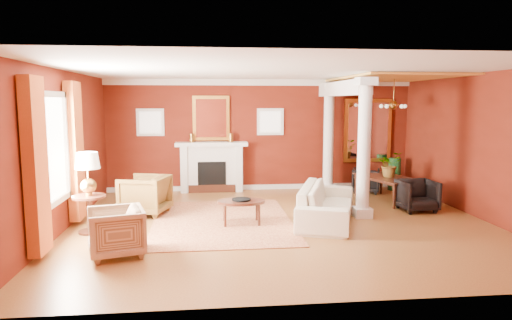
{
  "coord_description": "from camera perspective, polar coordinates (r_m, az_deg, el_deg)",
  "views": [
    {
      "loc": [
        -1.39,
        -8.44,
        2.34
      ],
      "look_at": [
        -0.42,
        0.69,
        1.15
      ],
      "focal_mm": 32.0,
      "sensor_mm": 36.0,
      "label": 1
    }
  ],
  "objects": [
    {
      "name": "dining_table",
      "position": [
        11.18,
        16.25,
        -2.63
      ],
      "size": [
        0.98,
        1.71,
        0.9
      ],
      "primitive_type": "imported",
      "rotation": [
        0.0,
        0.0,
        1.84
      ],
      "color": "black",
      "rests_on": "ground"
    },
    {
      "name": "dining_chair_far",
      "position": [
        12.08,
        13.58,
        -2.35
      ],
      "size": [
        0.85,
        0.83,
        0.68
      ],
      "primitive_type": "imported",
      "rotation": [
        0.0,
        0.0,
        2.75
      ],
      "color": "black",
      "rests_on": "ground"
    },
    {
      "name": "green_urn",
      "position": [
        12.6,
        16.89,
        -2.08
      ],
      "size": [
        0.36,
        0.36,
        0.87
      ],
      "color": "#15421C",
      "rests_on": "ground"
    },
    {
      "name": "sofa",
      "position": [
        9.05,
        8.84,
        -4.61
      ],
      "size": [
        1.46,
        2.51,
        0.94
      ],
      "primitive_type": "imported",
      "rotation": [
        0.0,
        0.0,
        1.23
      ],
      "color": "beige",
      "rests_on": "ground"
    },
    {
      "name": "coffee_book",
      "position": [
        8.75,
        -2.38,
        -4.29
      ],
      "size": [
        0.16,
        0.04,
        0.22
      ],
      "primitive_type": "imported",
      "rotation": [
        0.0,
        0.0,
        -0.12
      ],
      "color": "black",
      "rests_on": "coffee_table"
    },
    {
      "name": "fireplace",
      "position": [
        11.88,
        -5.55,
        -0.85
      ],
      "size": [
        1.85,
        0.42,
        1.29
      ],
      "color": "silver",
      "rests_on": "ground"
    },
    {
      "name": "base_trim",
      "position": [
        12.19,
        0.61,
        -3.39
      ],
      "size": [
        8.0,
        0.08,
        0.12
      ],
      "primitive_type": "cube",
      "color": "silver",
      "rests_on": "ground"
    },
    {
      "name": "rug",
      "position": [
        9.03,
        -4.22,
        -7.6
      ],
      "size": [
        2.69,
        3.57,
        0.01
      ],
      "primitive_type": "cube",
      "rotation": [
        0.0,
        0.0,
        0.01
      ],
      "color": "maroon",
      "rests_on": "ground"
    },
    {
      "name": "crown_trim",
      "position": [
        11.99,
        0.62,
        9.68
      ],
      "size": [
        8.0,
        0.08,
        0.16
      ],
      "primitive_type": "cube",
      "color": "silver",
      "rests_on": "room_shell"
    },
    {
      "name": "column_back",
      "position": [
        11.88,
        9.05,
        2.89
      ],
      "size": [
        0.36,
        0.36,
        2.8
      ],
      "color": "silver",
      "rests_on": "ground"
    },
    {
      "name": "flank_window_right",
      "position": [
        12.03,
        1.8,
        4.81
      ],
      "size": [
        0.7,
        0.07,
        0.7
      ],
      "color": "silver",
      "rests_on": "room_shell"
    },
    {
      "name": "coffee_table",
      "position": [
        8.72,
        -1.84,
        -5.37
      ],
      "size": [
        0.91,
        0.91,
        0.46
      ],
      "rotation": [
        0.0,
        0.0,
        -0.03
      ],
      "color": "black",
      "rests_on": "ground"
    },
    {
      "name": "amber_ceiling",
      "position": [
        11.05,
        16.78,
        9.83
      ],
      "size": [
        2.3,
        3.4,
        0.04
      ],
      "primitive_type": "cube",
      "color": "gold",
      "rests_on": "room_shell"
    },
    {
      "name": "potted_plant",
      "position": [
        11.1,
        16.4,
        0.85
      ],
      "size": [
        0.7,
        0.74,
        0.46
      ],
      "primitive_type": "imported",
      "rotation": [
        0.0,
        0.0,
        0.35
      ],
      "color": "#26591E",
      "rests_on": "dining_table"
    },
    {
      "name": "chandelier",
      "position": [
        11.1,
        16.8,
        6.6
      ],
      "size": [
        0.6,
        0.62,
        0.75
      ],
      "color": "#A47933",
      "rests_on": "room_shell"
    },
    {
      "name": "dining_chair_near",
      "position": [
        10.34,
        19.49,
        -4.01
      ],
      "size": [
        0.75,
        0.71,
        0.74
      ],
      "primitive_type": "imported",
      "rotation": [
        0.0,
        0.0,
        0.05
      ],
      "color": "black",
      "rests_on": "ground"
    },
    {
      "name": "header_beam",
      "position": [
        10.79,
        10.71,
        8.74
      ],
      "size": [
        0.3,
        3.2,
        0.32
      ],
      "primitive_type": "cube",
      "color": "silver",
      "rests_on": "column_front"
    },
    {
      "name": "dining_mirror",
      "position": [
        12.67,
        13.79,
        3.59
      ],
      "size": [
        1.3,
        0.07,
        1.7
      ],
      "color": "gold",
      "rests_on": "room_shell"
    },
    {
      "name": "ground",
      "position": [
        8.87,
        3.22,
        -7.92
      ],
      "size": [
        8.0,
        8.0,
        0.0
      ],
      "primitive_type": "plane",
      "color": "brown",
      "rests_on": "ground"
    },
    {
      "name": "armchair_stripe",
      "position": [
        7.29,
        -17.11,
        -8.31
      ],
      "size": [
        0.92,
        0.96,
        0.81
      ],
      "primitive_type": "imported",
      "rotation": [
        0.0,
        0.0,
        -1.3
      ],
      "color": "tan",
      "rests_on": "ground"
    },
    {
      "name": "left_window",
      "position": [
        8.28,
        -23.62,
        0.42
      ],
      "size": [
        0.21,
        2.55,
        2.6
      ],
      "color": "white",
      "rests_on": "room_shell"
    },
    {
      "name": "armchair_leopard",
      "position": [
        9.73,
        -13.71,
        -4.03
      ],
      "size": [
        1.03,
        1.07,
        0.9
      ],
      "primitive_type": "imported",
      "rotation": [
        0.0,
        0.0,
        -1.86
      ],
      "color": "black",
      "rests_on": "ground"
    },
    {
      "name": "column_front",
      "position": [
        9.31,
        13.36,
        1.56
      ],
      "size": [
        0.36,
        0.36,
        2.8
      ],
      "color": "silver",
      "rests_on": "ground"
    },
    {
      "name": "room_shell",
      "position": [
        8.56,
        3.32,
        5.22
      ],
      "size": [
        8.04,
        7.04,
        2.92
      ],
      "color": "#60190D",
      "rests_on": "ground"
    },
    {
      "name": "side_table",
      "position": [
        8.57,
        -20.24,
        -2.28
      ],
      "size": [
        0.58,
        0.58,
        1.45
      ],
      "rotation": [
        0.0,
        0.0,
        0.42
      ],
      "color": "black",
      "rests_on": "ground"
    },
    {
      "name": "overmantel_mirror",
      "position": [
        11.9,
        -5.63,
        5.23
      ],
      "size": [
        0.95,
        0.07,
        1.15
      ],
      "color": "gold",
      "rests_on": "fireplace"
    },
    {
      "name": "flank_window_left",
      "position": [
        12.0,
        -13.07,
        4.61
      ],
      "size": [
        0.7,
        0.07,
        0.7
      ],
      "color": "silver",
      "rests_on": "room_shell"
    }
  ]
}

